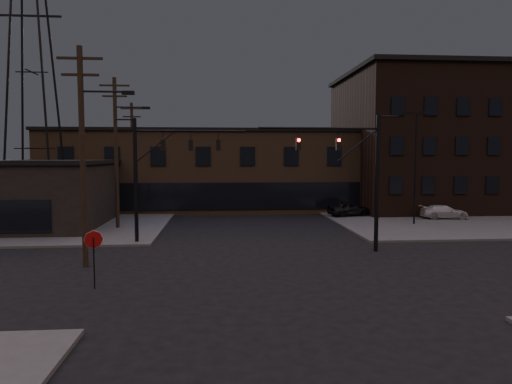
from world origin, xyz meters
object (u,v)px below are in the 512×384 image
at_px(traffic_signal_near, 358,168).
at_px(parked_car_lot_a, 349,209).
at_px(stop_sign, 94,246).
at_px(car_crossing, 256,203).
at_px(parked_car_lot_b, 444,212).
at_px(traffic_signal_far, 156,166).

relative_size(traffic_signal_near, parked_car_lot_a, 2.04).
xyz_separation_m(stop_sign, parked_car_lot_a, (17.12, 21.22, -1.03)).
relative_size(traffic_signal_near, stop_sign, 3.23).
bearing_deg(traffic_signal_near, car_crossing, 101.51).
height_order(stop_sign, parked_car_lot_b, stop_sign).
bearing_deg(stop_sign, car_crossing, 71.63).
distance_m(stop_sign, parked_car_lot_a, 27.29).
distance_m(parked_car_lot_a, parked_car_lot_b, 8.20).
height_order(parked_car_lot_a, parked_car_lot_b, parked_car_lot_a).
height_order(traffic_signal_far, parked_car_lot_b, traffic_signal_far).
xyz_separation_m(traffic_signal_far, parked_car_lot_b, (23.67, 8.81, -4.28)).
distance_m(stop_sign, car_crossing, 28.89).
xyz_separation_m(parked_car_lot_a, parked_car_lot_b, (7.83, -2.43, -0.08)).
height_order(traffic_signal_near, traffic_signal_far, same).
xyz_separation_m(traffic_signal_near, stop_sign, (-13.36, -6.49, -3.09)).
distance_m(parked_car_lot_b, car_crossing, 18.04).
distance_m(traffic_signal_near, parked_car_lot_b, 17.42).
bearing_deg(traffic_signal_far, car_crossing, 65.83).
distance_m(traffic_signal_far, stop_sign, 10.55).
bearing_deg(stop_sign, parked_car_lot_b, 36.98).
bearing_deg(parked_car_lot_b, car_crossing, 66.59).
bearing_deg(car_crossing, stop_sign, -95.19).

